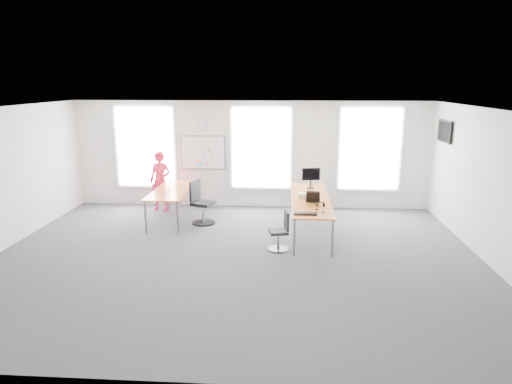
# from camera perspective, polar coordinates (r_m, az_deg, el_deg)

# --- Properties ---
(floor) EXTENTS (10.00, 10.00, 0.00)m
(floor) POSITION_cam_1_polar(r_m,az_deg,el_deg) (9.43, -2.57, -8.21)
(floor) COLOR #2C2C32
(floor) RESTS_ON ground
(ceiling) EXTENTS (10.00, 10.00, 0.00)m
(ceiling) POSITION_cam_1_polar(r_m,az_deg,el_deg) (8.77, -2.79, 10.31)
(ceiling) COLOR white
(ceiling) RESTS_ON ground
(wall_back) EXTENTS (10.00, 0.00, 10.00)m
(wall_back) POSITION_cam_1_polar(r_m,az_deg,el_deg) (12.89, -0.67, 4.69)
(wall_back) COLOR silver
(wall_back) RESTS_ON ground
(wall_front) EXTENTS (10.00, 0.00, 10.00)m
(wall_front) POSITION_cam_1_polar(r_m,az_deg,el_deg) (5.21, -7.68, -9.18)
(wall_front) COLOR silver
(wall_front) RESTS_ON ground
(wall_right) EXTENTS (0.00, 10.00, 10.00)m
(wall_right) POSITION_cam_1_polar(r_m,az_deg,el_deg) (9.78, 27.86, 0.19)
(wall_right) COLOR silver
(wall_right) RESTS_ON ground
(window_left) EXTENTS (1.60, 0.06, 2.20)m
(window_left) POSITION_cam_1_polar(r_m,az_deg,el_deg) (13.41, -13.64, 5.51)
(window_left) COLOR white
(window_left) RESTS_ON wall_back
(window_mid) EXTENTS (1.60, 0.06, 2.20)m
(window_mid) POSITION_cam_1_polar(r_m,az_deg,el_deg) (12.81, 0.66, 5.54)
(window_mid) COLOR white
(window_mid) RESTS_ON wall_back
(window_right) EXTENTS (1.60, 0.06, 2.20)m
(window_right) POSITION_cam_1_polar(r_m,az_deg,el_deg) (13.00, 14.03, 5.25)
(window_right) COLOR white
(window_right) RESTS_ON wall_back
(desk_right) EXTENTS (0.89, 3.35, 0.82)m
(desk_right) POSITION_cam_1_polar(r_m,az_deg,el_deg) (10.89, 6.77, -1.05)
(desk_right) COLOR orange
(desk_right) RESTS_ON ground
(desk_left) EXTENTS (0.89, 2.24, 0.82)m
(desk_left) POSITION_cam_1_polar(r_m,az_deg,el_deg) (11.88, -10.45, -0.03)
(desk_left) COLOR orange
(desk_left) RESTS_ON ground
(chair_right) EXTENTS (0.45, 0.45, 0.84)m
(chair_right) POSITION_cam_1_polar(r_m,az_deg,el_deg) (9.74, 3.09, -5.16)
(chair_right) COLOR black
(chair_right) RESTS_ON ground
(chair_left) EXTENTS (0.63, 0.63, 1.09)m
(chair_left) POSITION_cam_1_polar(r_m,az_deg,el_deg) (11.59, -6.89, -1.61)
(chair_left) COLOR black
(chair_left) RESTS_ON ground
(person) EXTENTS (0.66, 0.49, 1.66)m
(person) POSITION_cam_1_polar(r_m,az_deg,el_deg) (12.88, -11.87, 1.34)
(person) COLOR red
(person) RESTS_ON ground
(whiteboard) EXTENTS (1.20, 0.03, 0.90)m
(whiteboard) POSITION_cam_1_polar(r_m,az_deg,el_deg) (13.03, -6.64, 4.91)
(whiteboard) COLOR white
(whiteboard) RESTS_ON wall_back
(wall_clock) EXTENTS (0.30, 0.04, 0.30)m
(wall_clock) POSITION_cam_1_polar(r_m,az_deg,el_deg) (12.93, -6.73, 8.42)
(wall_clock) COLOR gray
(wall_clock) RESTS_ON wall_back
(tv) EXTENTS (0.06, 0.90, 0.55)m
(tv) POSITION_cam_1_polar(r_m,az_deg,el_deg) (12.40, 22.55, 7.03)
(tv) COLOR black
(tv) RESTS_ON wall_right
(keyboard) EXTENTS (0.49, 0.18, 0.02)m
(keyboard) POSITION_cam_1_polar(r_m,az_deg,el_deg) (9.55, 6.19, -2.73)
(keyboard) COLOR black
(keyboard) RESTS_ON desk_right
(mouse) EXTENTS (0.08, 0.11, 0.04)m
(mouse) POSITION_cam_1_polar(r_m,az_deg,el_deg) (9.72, 8.45, -2.48)
(mouse) COLOR black
(mouse) RESTS_ON desk_right
(lens_cap) EXTENTS (0.08, 0.08, 0.01)m
(lens_cap) POSITION_cam_1_polar(r_m,az_deg,el_deg) (9.92, 7.59, -2.20)
(lens_cap) COLOR black
(lens_cap) RESTS_ON desk_right
(headphones) EXTENTS (0.19, 0.10, 0.11)m
(headphones) POSITION_cam_1_polar(r_m,az_deg,el_deg) (10.17, 8.01, -1.54)
(headphones) COLOR black
(headphones) RESTS_ON desk_right
(laptop_sleeve) EXTENTS (0.32, 0.22, 0.26)m
(laptop_sleeve) POSITION_cam_1_polar(r_m,az_deg,el_deg) (10.46, 7.13, -0.66)
(laptop_sleeve) COLOR black
(laptop_sleeve) RESTS_ON desk_right
(paper_stack) EXTENTS (0.30, 0.23, 0.10)m
(paper_stack) POSITION_cam_1_polar(r_m,az_deg,el_deg) (10.93, 5.98, -0.41)
(paper_stack) COLOR beige
(paper_stack) RESTS_ON desk_right
(monitor) EXTENTS (0.48, 0.20, 0.54)m
(monitor) POSITION_cam_1_polar(r_m,az_deg,el_deg) (11.81, 6.86, 1.98)
(monitor) COLOR black
(monitor) RESTS_ON desk_right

